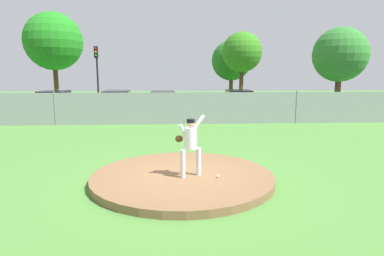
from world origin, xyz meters
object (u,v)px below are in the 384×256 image
(parked_car_charcoal, at_px, (163,104))
(parked_car_burgundy, at_px, (55,104))
(baseball, at_px, (218,176))
(traffic_cone_orange, at_px, (316,108))
(parked_car_champagne, at_px, (117,103))
(traffic_light_near, at_px, (97,67))
(pitcher_youth, at_px, (190,141))
(parked_car_navy, at_px, (238,103))

(parked_car_charcoal, bearing_deg, parked_car_burgundy, -178.65)
(baseball, height_order, parked_car_burgundy, parked_car_burgundy)
(parked_car_charcoal, distance_m, traffic_cone_orange, 11.83)
(parked_car_charcoal, distance_m, parked_car_burgundy, 7.27)
(baseball, height_order, parked_car_champagne, parked_car_champagne)
(parked_car_champagne, distance_m, parked_car_burgundy, 4.12)
(traffic_cone_orange, bearing_deg, baseball, -121.00)
(baseball, height_order, traffic_light_near, traffic_light_near)
(baseball, relative_size, traffic_light_near, 0.01)
(pitcher_youth, bearing_deg, parked_car_champagne, 106.58)
(baseball, xyz_separation_m, parked_car_charcoal, (-1.89, 14.58, 0.57))
(parked_car_champagne, bearing_deg, parked_car_navy, 1.23)
(parked_car_charcoal, relative_size, traffic_light_near, 0.93)
(parked_car_charcoal, relative_size, traffic_cone_orange, 8.41)
(parked_car_champagne, relative_size, parked_car_burgundy, 1.15)
(baseball, xyz_separation_m, traffic_cone_orange, (9.80, 16.30, 0.03))
(parked_car_navy, distance_m, parked_car_burgundy, 12.63)
(parked_car_champagne, bearing_deg, traffic_light_near, 118.05)
(parked_car_navy, height_order, traffic_light_near, traffic_light_near)
(pitcher_youth, relative_size, traffic_cone_orange, 2.95)
(pitcher_youth, relative_size, parked_car_champagne, 0.33)
(baseball, distance_m, parked_car_charcoal, 14.71)
(pitcher_youth, distance_m, traffic_cone_orange, 19.29)
(parked_car_burgundy, bearing_deg, baseball, -57.56)
(parked_car_charcoal, bearing_deg, traffic_light_near, 141.26)
(parked_car_navy, height_order, traffic_cone_orange, parked_car_navy)
(parked_car_charcoal, bearing_deg, baseball, -82.62)
(traffic_light_near, bearing_deg, traffic_cone_orange, -8.60)
(pitcher_youth, height_order, traffic_cone_orange, pitcher_youth)
(pitcher_youth, xyz_separation_m, parked_car_navy, (4.18, 14.77, -0.32))
(traffic_light_near, bearing_deg, parked_car_navy, -20.27)
(parked_car_navy, distance_m, traffic_light_near, 11.73)
(parked_car_charcoal, distance_m, traffic_light_near, 7.36)
(parked_car_navy, bearing_deg, traffic_light_near, 159.73)
(parked_car_champagne, distance_m, traffic_cone_orange, 14.94)
(parked_car_burgundy, relative_size, traffic_cone_orange, 7.71)
(parked_car_champagne, height_order, traffic_light_near, traffic_light_near)
(parked_car_navy, relative_size, parked_car_champagne, 0.85)
(parked_car_charcoal, bearing_deg, parked_car_navy, 3.70)
(pitcher_youth, relative_size, traffic_light_near, 0.33)
(parked_car_champagne, bearing_deg, traffic_cone_orange, 6.02)
(parked_car_charcoal, bearing_deg, parked_car_champagne, 177.05)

